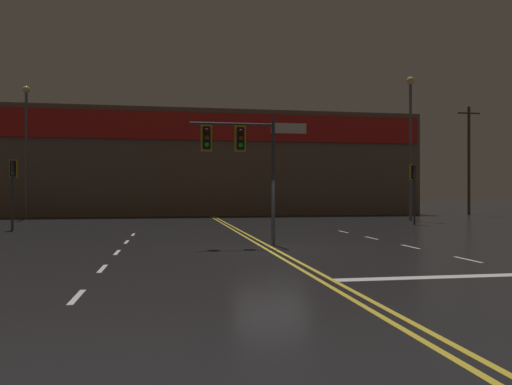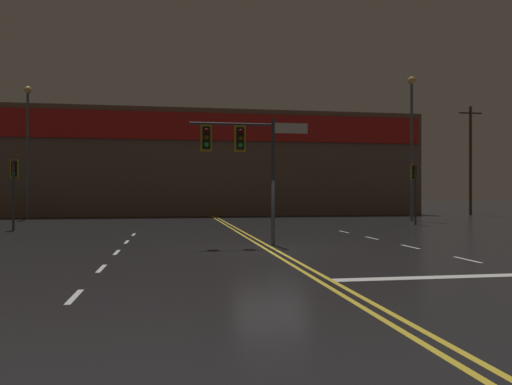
{
  "view_description": "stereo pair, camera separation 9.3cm",
  "coord_description": "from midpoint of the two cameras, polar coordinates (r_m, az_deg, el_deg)",
  "views": [
    {
      "loc": [
        -3.47,
        -17.1,
        1.97
      ],
      "look_at": [
        0.0,
        3.13,
        2.0
      ],
      "focal_mm": 35.0,
      "sensor_mm": 36.0,
      "label": 1
    },
    {
      "loc": [
        -3.38,
        -17.11,
        1.97
      ],
      "look_at": [
        0.0,
        3.13,
        2.0
      ],
      "focal_mm": 35.0,
      "sensor_mm": 36.0,
      "label": 2
    }
  ],
  "objects": [
    {
      "name": "ground_plane",
      "position": [
        17.55,
        1.59,
        -6.53
      ],
      "size": [
        200.0,
        200.0,
        0.0
      ],
      "primitive_type": "plane",
      "color": "black"
    },
    {
      "name": "building_backdrop",
      "position": [
        47.94,
        -5.62,
        3.14
      ],
      "size": [
        38.46,
        10.23,
        9.29
      ],
      "color": "brown",
      "rests_on": "ground"
    },
    {
      "name": "traffic_signal_median",
      "position": [
        18.77,
        -2.18,
        4.97
      ],
      "size": [
        3.23,
        0.36,
        4.81
      ],
      "color": "#38383D",
      "rests_on": "ground"
    },
    {
      "name": "utility_pole_row",
      "position": [
        41.69,
        -8.28,
        5.22
      ],
      "size": [
        48.7,
        0.26,
        12.34
      ],
      "color": "#4C3828",
      "rests_on": "ground"
    },
    {
      "name": "traffic_signal_corner_northeast",
      "position": [
        32.77,
        17.49,
        1.36
      ],
      "size": [
        0.42,
        0.36,
        3.8
      ],
      "color": "#38383D",
      "rests_on": "ground"
    },
    {
      "name": "traffic_signal_corner_northwest",
      "position": [
        29.62,
        -26.11,
        1.49
      ],
      "size": [
        0.42,
        0.36,
        3.78
      ],
      "color": "#38383D",
      "rests_on": "ground"
    },
    {
      "name": "streetlight_near_left",
      "position": [
        42.36,
        -24.83,
        5.99
      ],
      "size": [
        0.56,
        0.56,
        10.2
      ],
      "color": "#59595E",
      "rests_on": "ground"
    },
    {
      "name": "road_markings",
      "position": [
        16.58,
        6.01,
        -6.89
      ],
      "size": [
        15.52,
        60.0,
        0.01
      ],
      "color": "gold",
      "rests_on": "ground"
    },
    {
      "name": "streetlight_far_right",
      "position": [
        37.82,
        17.18,
        6.85
      ],
      "size": [
        0.56,
        0.56,
        10.36
      ],
      "color": "#59595E",
      "rests_on": "ground"
    }
  ]
}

